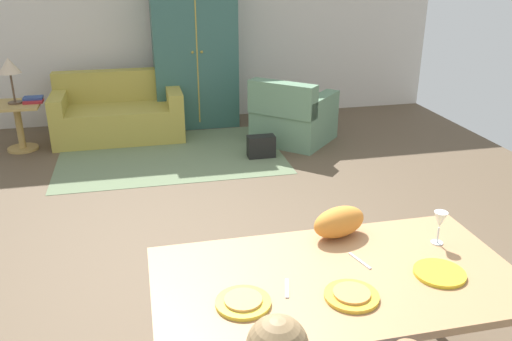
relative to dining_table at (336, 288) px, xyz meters
The scene contains 21 objects.
ground_plane 2.25m from the dining_table, 95.83° to the left, with size 7.44×6.75×0.02m, color brown.
back_wall 5.60m from the dining_table, 92.24° to the left, with size 7.44×0.10×2.70m, color beige.
dining_table is the anchor object (origin of this frame).
plate_near_man 0.51m from the dining_table, 166.21° to the right, with size 0.25×0.25×0.02m, color yellow.
pizza_near_man 0.51m from the dining_table, 166.21° to the right, with size 0.17×0.17×0.01m, color #D89D50.
plate_near_child 0.20m from the dining_table, 90.00° to the right, with size 0.25×0.25×0.02m, color yellow.
pizza_near_child 0.20m from the dining_table, 90.00° to the right, with size 0.17×0.17×0.01m, color #E2994C.
plate_near_woman 0.51m from the dining_table, 11.56° to the right, with size 0.25×0.25×0.02m, color yellow.
wine_glass 0.70m from the dining_table, 15.71° to the left, with size 0.07×0.07×0.19m.
fork 0.28m from the dining_table, 169.38° to the right, with size 0.02×0.15×0.01m, color silver.
knife 0.20m from the dining_table, 32.00° to the left, with size 0.01×0.17×0.01m, color silver.
cat 0.43m from the dining_table, 68.24° to the left, with size 0.32×0.16×0.17m, color orange.
area_rug 4.05m from the dining_table, 97.86° to the left, with size 2.60×1.80×0.01m, color #677856.
couch 4.96m from the dining_table, 103.22° to the left, with size 1.61×0.86×0.82m.
armchair 4.25m from the dining_table, 76.32° to the left, with size 1.21×1.21×0.82m.
armoire 5.18m from the dining_table, 90.86° to the left, with size 1.10×0.59×2.10m.
side_table 5.11m from the dining_table, 116.76° to the left, with size 0.56×0.56×0.58m.
table_lamp 5.11m from the dining_table, 116.76° to the left, with size 0.26×0.26×0.54m.
book_lower 5.00m from the dining_table, 114.71° to the left, with size 0.22×0.16×0.03m, color #A2242C.
book_upper 5.07m from the dining_table, 114.49° to the left, with size 0.22×0.16×0.03m, color navy.
handbag 3.73m from the dining_table, 82.38° to the left, with size 0.32×0.16×0.26m, color black.
Camera 1 is at (-0.65, -3.40, 2.20)m, focal length 37.22 mm.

